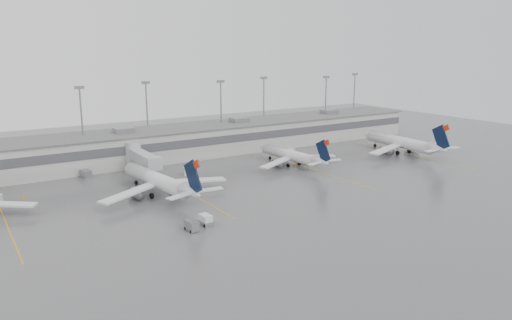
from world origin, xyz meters
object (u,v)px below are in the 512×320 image
jet_mid_left (160,181)px  jet_mid_right (293,155)px  baggage_tug (206,221)px  jet_far_right (403,142)px

jet_mid_left → jet_mid_right: 39.48m
jet_mid_left → baggage_tug: size_ratio=10.61×
jet_mid_right → baggage_tug: size_ratio=9.14×
jet_mid_left → baggage_tug: 20.60m
jet_mid_right → baggage_tug: bearing=-149.1°
jet_far_right → baggage_tug: size_ratio=10.94×
jet_mid_left → baggage_tug: bearing=-96.3°
jet_mid_left → jet_far_right: 74.40m
jet_far_right → baggage_tug: bearing=-159.8°
jet_mid_left → jet_far_right: jet_far_right is taller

